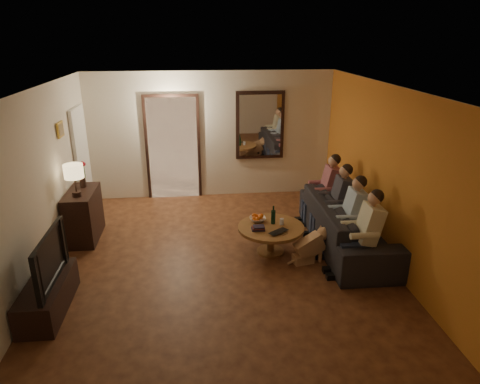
{
  "coord_description": "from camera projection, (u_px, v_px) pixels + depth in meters",
  "views": [
    {
      "loc": [
        -0.34,
        -5.67,
        3.3
      ],
      "look_at": [
        0.3,
        0.3,
        1.05
      ],
      "focal_mm": 32.0,
      "sensor_mm": 36.0,
      "label": 1
    }
  ],
  "objects": [
    {
      "name": "floor",
      "position": [
        222.0,
        264.0,
        6.47
      ],
      "size": [
        5.0,
        6.0,
        0.01
      ],
      "primitive_type": "cube",
      "color": "#3F1D11",
      "rests_on": "ground"
    },
    {
      "name": "ceiling",
      "position": [
        220.0,
        90.0,
        5.56
      ],
      "size": [
        5.0,
        6.0,
        0.01
      ],
      "primitive_type": "cube",
      "color": "white",
      "rests_on": "back_wall"
    },
    {
      "name": "back_wall",
      "position": [
        212.0,
        136.0,
        8.81
      ],
      "size": [
        5.0,
        0.02,
        2.6
      ],
      "primitive_type": "cube",
      "color": "beige",
      "rests_on": "floor"
    },
    {
      "name": "front_wall",
      "position": [
        247.0,
        315.0,
        3.23
      ],
      "size": [
        5.0,
        0.02,
        2.6
      ],
      "primitive_type": "cube",
      "color": "beige",
      "rests_on": "floor"
    },
    {
      "name": "left_wall",
      "position": [
        36.0,
        190.0,
        5.77
      ],
      "size": [
        0.02,
        6.0,
        2.6
      ],
      "primitive_type": "cube",
      "color": "beige",
      "rests_on": "floor"
    },
    {
      "name": "right_wall",
      "position": [
        391.0,
        178.0,
        6.27
      ],
      "size": [
        0.02,
        6.0,
        2.6
      ],
      "primitive_type": "cube",
      "color": "beige",
      "rests_on": "floor"
    },
    {
      "name": "orange_accent",
      "position": [
        390.0,
        178.0,
        6.27
      ],
      "size": [
        0.01,
        6.0,
        2.6
      ],
      "primitive_type": "cube",
      "color": "#BD7420",
      "rests_on": "right_wall"
    },
    {
      "name": "kitchen_doorway",
      "position": [
        173.0,
        149.0,
        8.8
      ],
      "size": [
        1.0,
        0.06,
        2.1
      ],
      "primitive_type": "cube",
      "color": "#FFE0A5",
      "rests_on": "floor"
    },
    {
      "name": "door_trim",
      "position": [
        173.0,
        149.0,
        8.79
      ],
      "size": [
        1.12,
        0.04,
        2.22
      ],
      "primitive_type": "cube",
      "color": "black",
      "rests_on": "floor"
    },
    {
      "name": "fridge_glimpse",
      "position": [
        186.0,
        155.0,
        8.88
      ],
      "size": [
        0.45,
        0.03,
        1.7
      ],
      "primitive_type": "cube",
      "color": "silver",
      "rests_on": "floor"
    },
    {
      "name": "mirror_frame",
      "position": [
        260.0,
        125.0,
        8.8
      ],
      "size": [
        1.0,
        0.05,
        1.4
      ],
      "primitive_type": "cube",
      "color": "black",
      "rests_on": "back_wall"
    },
    {
      "name": "mirror_glass",
      "position": [
        260.0,
        126.0,
        8.78
      ],
      "size": [
        0.86,
        0.02,
        1.26
      ],
      "primitive_type": "cube",
      "color": "white",
      "rests_on": "back_wall"
    },
    {
      "name": "white_door",
      "position": [
        83.0,
        162.0,
        8.01
      ],
      "size": [
        0.06,
        0.85,
        2.04
      ],
      "primitive_type": "cube",
      "color": "white",
      "rests_on": "floor"
    },
    {
      "name": "framed_art",
      "position": [
        60.0,
        130.0,
        6.79
      ],
      "size": [
        0.03,
        0.28,
        0.24
      ],
      "primitive_type": "cube",
      "color": "#B28C33",
      "rests_on": "left_wall"
    },
    {
      "name": "art_canvas",
      "position": [
        61.0,
        129.0,
        6.79
      ],
      "size": [
        0.01,
        0.22,
        0.18
      ],
      "primitive_type": "cube",
      "color": "brown",
      "rests_on": "left_wall"
    },
    {
      "name": "dresser",
      "position": [
        84.0,
        215.0,
        7.17
      ],
      "size": [
        0.45,
        0.95,
        0.85
      ],
      "primitive_type": "cube",
      "color": "black",
      "rests_on": "floor"
    },
    {
      "name": "table_lamp",
      "position": [
        75.0,
        180.0,
        6.72
      ],
      "size": [
        0.3,
        0.3,
        0.54
      ],
      "primitive_type": null,
      "color": "beige",
      "rests_on": "dresser"
    },
    {
      "name": "flower_vase",
      "position": [
        82.0,
        175.0,
        7.14
      ],
      "size": [
        0.14,
        0.14,
        0.44
      ],
      "primitive_type": null,
      "color": "red",
      "rests_on": "dresser"
    },
    {
      "name": "tv_stand",
      "position": [
        48.0,
        296.0,
        5.36
      ],
      "size": [
        0.45,
        1.21,
        0.4
      ],
      "primitive_type": "cube",
      "color": "black",
      "rests_on": "floor"
    },
    {
      "name": "tv",
      "position": [
        41.0,
        259.0,
        5.17
      ],
      "size": [
        1.12,
        0.15,
        0.64
      ],
      "primitive_type": "imported",
      "rotation": [
        0.0,
        0.0,
        1.57
      ],
      "color": "black",
      "rests_on": "tv_stand"
    },
    {
      "name": "sofa",
      "position": [
        348.0,
        224.0,
        6.94
      ],
      "size": [
        2.6,
        1.06,
        0.75
      ],
      "primitive_type": "imported",
      "rotation": [
        0.0,
        0.0,
        1.55
      ],
      "color": "black",
      "rests_on": "floor"
    },
    {
      "name": "person_a",
      "position": [
        364.0,
        237.0,
        6.01
      ],
      "size": [
        0.6,
        0.4,
        1.2
      ],
      "primitive_type": null,
      "color": "tan",
      "rests_on": "sofa"
    },
    {
      "name": "person_b",
      "position": [
        349.0,
        219.0,
        6.57
      ],
      "size": [
        0.6,
        0.4,
        1.2
      ],
      "primitive_type": null,
      "color": "tan",
      "rests_on": "sofa"
    },
    {
      "name": "person_c",
      "position": [
        337.0,
        205.0,
        7.13
      ],
      "size": [
        0.6,
        0.4,
        1.2
      ],
      "primitive_type": null,
      "color": "tan",
      "rests_on": "sofa"
    },
    {
      "name": "person_d",
      "position": [
        326.0,
        192.0,
        7.69
      ],
      "size": [
        0.6,
        0.4,
        1.2
      ],
      "primitive_type": null,
      "color": "tan",
      "rests_on": "sofa"
    },
    {
      "name": "dog",
      "position": [
        310.0,
        245.0,
        6.46
      ],
      "size": [
        0.6,
        0.36,
        0.56
      ],
      "primitive_type": null,
      "rotation": [
        0.0,
        0.0,
        0.23
      ],
      "color": "#A57C4C",
      "rests_on": "floor"
    },
    {
      "name": "coffee_table",
      "position": [
        271.0,
        239.0,
        6.77
      ],
      "size": [
        1.15,
        1.15,
        0.45
      ],
      "primitive_type": "cylinder",
      "rotation": [
        0.0,
        0.0,
        -0.11
      ],
      "color": "brown",
      "rests_on": "floor"
    },
    {
      "name": "bowl",
      "position": [
        258.0,
        219.0,
        6.87
      ],
      "size": [
        0.26,
        0.26,
        0.06
      ],
      "primitive_type": "imported",
      "color": "white",
      "rests_on": "coffee_table"
    },
    {
      "name": "oranges",
      "position": [
        258.0,
        215.0,
        6.84
      ],
      "size": [
        0.2,
        0.2,
        0.08
      ],
      "primitive_type": null,
      "color": "#D65512",
      "rests_on": "bowl"
    },
    {
      "name": "wine_bottle",
      "position": [
        273.0,
        215.0,
        6.73
      ],
      "size": [
        0.07,
        0.07,
        0.31
      ],
      "primitive_type": null,
      "color": "black",
      "rests_on": "coffee_table"
    },
    {
      "name": "wine_glass",
      "position": [
        282.0,
        222.0,
        6.74
      ],
      "size": [
        0.06,
        0.06,
        0.1
      ],
      "primitive_type": "cylinder",
      "color": "silver",
      "rests_on": "coffee_table"
    },
    {
      "name": "book_stack",
      "position": [
        258.0,
        228.0,
        6.56
      ],
      "size": [
        0.2,
        0.15,
        0.07
      ],
      "primitive_type": null,
      "color": "black",
      "rests_on": "coffee_table"
    },
    {
      "name": "laptop",
      "position": [
        281.0,
        233.0,
        6.44
      ],
      "size": [
        0.39,
        0.36,
        0.03
      ],
      "primitive_type": "imported",
      "rotation": [
        0.0,
        0.0,
        0.62
      ],
      "color": "black",
      "rests_on": "coffee_table"
    }
  ]
}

